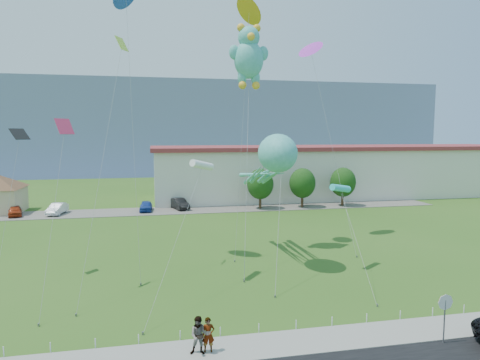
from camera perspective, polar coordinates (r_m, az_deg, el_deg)
The scene contains 26 objects.
ground at distance 24.22m, azimuth -0.68°, elevation -18.59°, with size 160.00×160.00×0.00m, color #305919.
sidewalk at distance 21.78m, azimuth 0.78°, elevation -21.44°, with size 80.00×2.50×0.10m, color gray.
parking_strip at distance 57.65m, azimuth -7.25°, elevation -3.99°, with size 70.00×6.00×0.06m, color #59544C.
hill_ridge at distance 141.69m, azimuth -9.92°, elevation 7.03°, with size 160.00×50.00×25.00m, color slate.
warehouse at distance 72.44m, azimuth 13.10°, elevation 1.24°, with size 61.00×15.00×8.20m.
stop_sign at distance 23.60m, azimuth 25.67°, elevation -14.99°, with size 0.80×0.07×2.50m.
rope_fence at distance 22.96m, azimuth -0.03°, elevation -19.36°, with size 26.05×0.05×0.50m.
tree_near at distance 57.77m, azimuth 2.72°, elevation -0.56°, with size 3.60×3.60×5.47m.
tree_mid at distance 59.52m, azimuth 8.32°, elevation -0.42°, with size 3.60×3.60×5.47m.
tree_far at distance 61.81m, azimuth 13.56°, elevation -0.28°, with size 3.60×3.60×5.47m.
pedestrian_left at distance 21.04m, azimuth -4.24°, elevation -19.89°, with size 0.59×0.39×1.62m, color gray.
pedestrian_right at distance 20.84m, azimuth -5.46°, elevation -19.93°, with size 0.86×0.67×1.77m, color gray.
parked_car_red at distance 59.76m, azimuth -27.81°, elevation -3.65°, with size 1.50×3.74×1.27m, color #A13313.
parked_car_silver at distance 58.76m, azimuth -23.19°, elevation -3.54°, with size 1.46×4.18×1.38m, color silver.
parked_car_blue at distance 57.60m, azimuth -12.44°, elevation -3.41°, with size 1.54×3.83×1.31m, color navy.
parked_car_black at distance 58.40m, azimuth -8.10°, elevation -3.13°, with size 1.51×4.34×1.43m, color black.
octopus_kite at distance 32.98m, azimuth 4.36°, elevation 2.32°, with size 3.22×12.80×10.16m.
teddy_bear_kite at distance 37.44m, azimuth 1.19°, elevation 16.33°, with size 3.87×9.29×19.29m.
small_kite_white at distance 29.30m, azimuth -5.14°, elevation 1.86°, with size 4.28×9.01×8.47m.
small_kite_orange at distance 39.93m, azimuth 1.17°, elevation 20.88°, with size 3.28×6.05×21.55m.
small_kite_black at distance 33.36m, azimuth -27.59°, elevation 3.63°, with size 1.73×4.29×10.57m.
small_kite_blue at distance 36.30m, azimuth -14.95°, elevation 22.23°, with size 1.80×7.11×21.57m.
small_kite_yellow at distance 31.99m, azimuth -16.14°, elevation 13.32°, with size 3.06×9.27×17.07m.
small_kite_purple at distance 43.08m, azimuth 9.57°, elevation 16.28°, with size 2.21×8.81×18.93m.
small_kite_cyan at distance 32.68m, azimuth 13.27°, elevation -1.17°, with size 1.17×8.51×6.55m.
small_kite_pink at distance 28.77m, azimuth -22.64°, elevation 4.29°, with size 1.39×6.18×11.05m.
Camera 1 is at (-4.12, -21.61, 10.14)m, focal length 32.00 mm.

